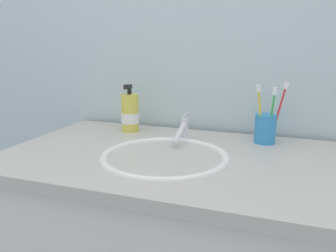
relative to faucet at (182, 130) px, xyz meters
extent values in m
cube|color=silver|center=(0.02, 0.22, 0.30)|extent=(2.27, 0.04, 2.40)
cube|color=#BCB7AD|center=(0.02, -0.14, -0.06)|extent=(1.07, 0.64, 0.03)
ellipsoid|color=white|center=(0.00, -0.18, -0.09)|extent=(0.34, 0.34, 0.10)
torus|color=white|center=(0.00, -0.18, -0.04)|extent=(0.39, 0.39, 0.02)
cylinder|color=#595B60|center=(0.00, -0.18, -0.13)|extent=(0.03, 0.03, 0.01)
cylinder|color=silver|center=(0.00, 0.02, 0.00)|extent=(0.02, 0.02, 0.08)
cylinder|color=silver|center=(0.00, -0.03, 0.00)|extent=(0.02, 0.12, 0.06)
cylinder|color=silver|center=(0.00, 0.04, 0.05)|extent=(0.01, 0.05, 0.01)
cylinder|color=#338CCC|center=(0.27, 0.08, 0.01)|extent=(0.07, 0.07, 0.10)
cylinder|color=green|center=(0.29, 0.07, 0.05)|extent=(0.02, 0.03, 0.18)
cube|color=white|center=(0.29, 0.06, 0.14)|extent=(0.02, 0.02, 0.03)
cylinder|color=red|center=(0.31, 0.09, 0.06)|extent=(0.05, 0.02, 0.19)
cube|color=white|center=(0.33, 0.10, 0.16)|extent=(0.02, 0.01, 0.03)
cylinder|color=yellow|center=(0.25, 0.05, 0.06)|extent=(0.03, 0.03, 0.19)
cube|color=white|center=(0.24, 0.04, 0.15)|extent=(0.02, 0.02, 0.03)
cylinder|color=#DBCC4C|center=(-0.24, 0.08, 0.03)|extent=(0.07, 0.07, 0.14)
cylinder|color=black|center=(-0.24, 0.08, 0.11)|extent=(0.02, 0.02, 0.02)
cube|color=black|center=(-0.24, 0.07, 0.13)|extent=(0.02, 0.04, 0.02)
cylinder|color=white|center=(-0.24, 0.08, 0.01)|extent=(0.07, 0.07, 0.04)
camera|label=1|loc=(0.33, -1.09, 0.29)|focal=36.18mm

